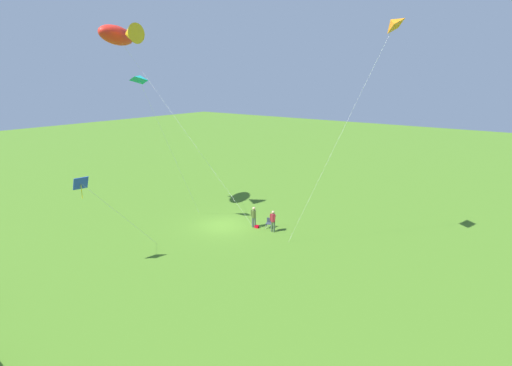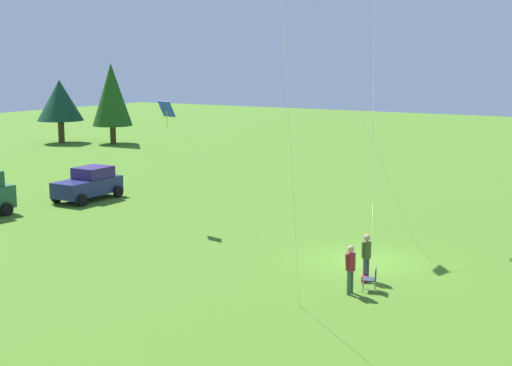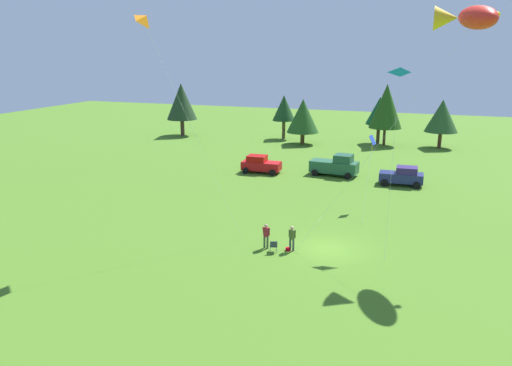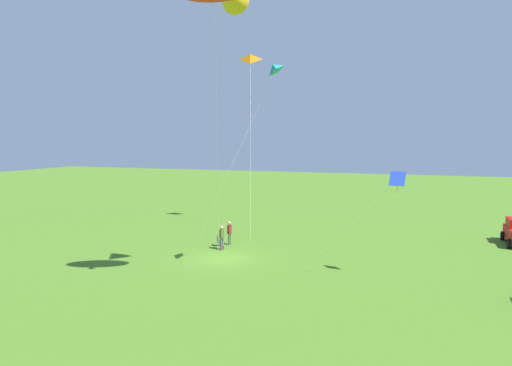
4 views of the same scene
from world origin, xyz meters
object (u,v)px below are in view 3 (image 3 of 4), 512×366
(backpack_on_grass, at_px, (288,249))
(truck_green_flatbed, at_px, (336,165))
(car_red_sedan, at_px, (260,164))
(kite_delta_orange, at_px, (147,20))
(kite_large_fish, at_px, (470,18))
(person_kite_flyer, at_px, (292,236))
(car_navy_hatch, at_px, (402,176))
(folding_chair, at_px, (274,245))
(kite_delta_teal, at_px, (400,71))
(person_spectator, at_px, (266,234))
(kite_diamond_blue, at_px, (372,142))

(backpack_on_grass, bearing_deg, truck_green_flatbed, 92.27)
(car_red_sedan, bearing_deg, kite_delta_orange, 87.43)
(car_red_sedan, height_order, kite_large_fish, kite_large_fish)
(person_kite_flyer, bearing_deg, car_navy_hatch, -15.80)
(person_kite_flyer, bearing_deg, kite_large_fish, -65.74)
(folding_chair, xyz_separation_m, kite_delta_teal, (6.87, 6.28, 11.14))
(backpack_on_grass, bearing_deg, kite_delta_orange, -172.23)
(kite_delta_orange, bearing_deg, kite_delta_teal, 24.56)
(kite_delta_orange, bearing_deg, person_spectator, 8.76)
(kite_large_fish, bearing_deg, kite_diamond_blue, 128.53)
(person_spectator, height_order, car_red_sedan, car_red_sedan)
(person_kite_flyer, height_order, kite_large_fish, kite_large_fish)
(kite_diamond_blue, bearing_deg, car_navy_hatch, 73.74)
(backpack_on_grass, height_order, kite_large_fish, kite_large_fish)
(folding_chair, distance_m, car_red_sedan, 22.31)
(folding_chair, bearing_deg, backpack_on_grass, -73.62)
(car_navy_hatch, bearing_deg, kite_large_fish, -77.63)
(person_kite_flyer, bearing_deg, kite_delta_orange, 98.74)
(kite_delta_teal, bearing_deg, kite_diamond_blue, 109.15)
(person_kite_flyer, distance_m, backpack_on_grass, 0.94)
(person_spectator, relative_size, truck_green_flatbed, 0.34)
(folding_chair, bearing_deg, kite_delta_teal, -67.28)
(backpack_on_grass, relative_size, car_navy_hatch, 0.08)
(folding_chair, xyz_separation_m, car_red_sedan, (-8.02, 20.81, 0.46))
(kite_delta_orange, bearing_deg, backpack_on_grass, 7.77)
(truck_green_flatbed, distance_m, kite_delta_teal, 20.35)
(folding_chair, relative_size, truck_green_flatbed, 0.16)
(kite_diamond_blue, xyz_separation_m, kite_delta_orange, (-12.92, -13.30, 9.27))
(truck_green_flatbed, distance_m, kite_delta_orange, 27.93)
(kite_large_fish, bearing_deg, person_spectator, -159.10)
(car_navy_hatch, bearing_deg, folding_chair, -110.30)
(car_navy_hatch, bearing_deg, kite_delta_orange, -127.32)
(kite_delta_orange, bearing_deg, person_kite_flyer, 8.02)
(person_spectator, height_order, kite_diamond_blue, kite_diamond_blue)
(person_spectator, relative_size, backpack_on_grass, 5.44)
(truck_green_flatbed, height_order, kite_large_fish, kite_large_fish)
(truck_green_flatbed, height_order, kite_delta_teal, kite_delta_teal)
(backpack_on_grass, xyz_separation_m, car_navy_hatch, (6.12, 19.90, 0.84))
(person_spectator, xyz_separation_m, truck_green_flatbed, (0.67, 21.73, 0.08))
(person_kite_flyer, height_order, folding_chair, person_kite_flyer)
(person_spectator, relative_size, car_red_sedan, 0.41)
(folding_chair, bearing_deg, person_spectator, 33.40)
(person_kite_flyer, xyz_separation_m, car_navy_hatch, (5.88, 19.83, -0.07))
(folding_chair, relative_size, kite_delta_orange, 0.05)
(kite_diamond_blue, bearing_deg, person_spectator, -113.83)
(car_red_sedan, height_order, kite_delta_orange, kite_delta_orange)
(person_spectator, distance_m, car_red_sedan, 21.57)
(truck_green_flatbed, bearing_deg, car_navy_hatch, -9.07)
(person_kite_flyer, height_order, car_navy_hatch, car_navy_hatch)
(car_red_sedan, bearing_deg, car_navy_hatch, 176.88)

